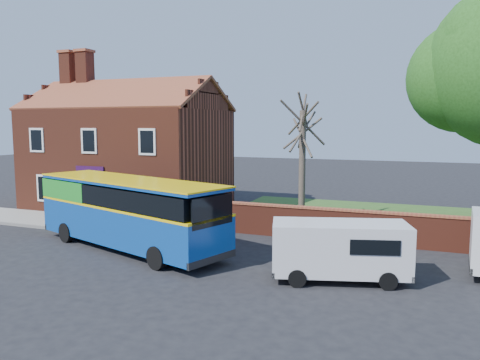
% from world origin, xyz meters
% --- Properties ---
extents(ground, '(120.00, 120.00, 0.00)m').
position_xyz_m(ground, '(0.00, 0.00, 0.00)').
color(ground, black).
rests_on(ground, ground).
extents(pavement, '(18.00, 3.50, 0.12)m').
position_xyz_m(pavement, '(-7.00, 5.75, 0.06)').
color(pavement, gray).
rests_on(pavement, ground).
extents(kerb, '(18.00, 0.15, 0.14)m').
position_xyz_m(kerb, '(-7.00, 4.00, 0.07)').
color(kerb, slate).
rests_on(kerb, ground).
extents(grass_strip, '(26.00, 12.00, 0.04)m').
position_xyz_m(grass_strip, '(13.00, 13.00, 0.02)').
color(grass_strip, '#426B28').
rests_on(grass_strip, ground).
extents(shop_building, '(12.30, 8.13, 10.50)m').
position_xyz_m(shop_building, '(-7.02, 11.50, 3.41)').
color(shop_building, maroon).
rests_on(shop_building, ground).
extents(boundary_wall, '(22.00, 0.38, 1.60)m').
position_xyz_m(boundary_wall, '(13.00, 7.00, 0.81)').
color(boundary_wall, maroon).
rests_on(boundary_wall, ground).
extents(bus, '(10.65, 5.80, 3.15)m').
position_xyz_m(bus, '(-1.02, 2.38, 1.79)').
color(bus, '#0D4094').
rests_on(bus, ground).
extents(van_near, '(5.11, 3.16, 2.09)m').
position_xyz_m(van_near, '(8.81, 1.42, 1.17)').
color(van_near, silver).
rests_on(van_near, ground).
extents(bare_tree, '(2.59, 3.09, 6.91)m').
position_xyz_m(bare_tree, '(5.25, 10.12, 3.55)').
color(bare_tree, '#4C4238').
rests_on(bare_tree, ground).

